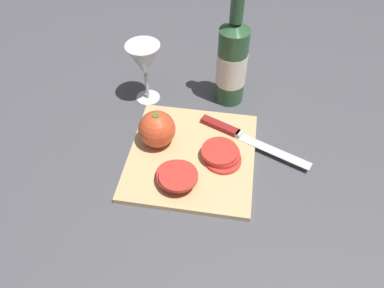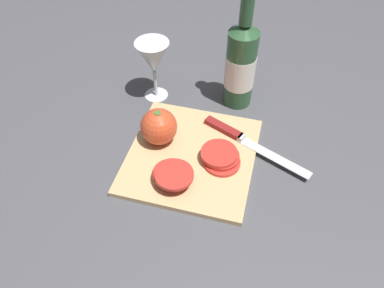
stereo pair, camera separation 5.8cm
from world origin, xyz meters
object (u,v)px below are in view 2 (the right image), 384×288
object	(u,v)px
wine_glass	(153,59)
whole_tomato	(159,127)
wine_bottle	(241,65)
tomato_slice_stack_near	(221,158)
knife	(235,135)
tomato_slice_stack_far	(172,174)

from	to	relation	value
wine_glass	whole_tomato	world-z (taller)	wine_glass
wine_bottle	tomato_slice_stack_near	world-z (taller)	wine_bottle
whole_tomato	knife	bearing A→B (deg)	107.97
tomato_slice_stack_near	whole_tomato	bearing A→B (deg)	-100.78
wine_glass	whole_tomato	bearing A→B (deg)	21.50
tomato_slice_stack_far	wine_bottle	bearing A→B (deg)	163.97
whole_tomato	wine_bottle	bearing A→B (deg)	143.14
wine_glass	whole_tomato	xyz separation A→B (m)	(0.17, 0.07, -0.06)
wine_bottle	wine_glass	size ratio (longest dim) A/B	1.97
wine_bottle	knife	bearing A→B (deg)	8.31
tomato_slice_stack_far	knife	bearing A→B (deg)	145.89
tomato_slice_stack_near	tomato_slice_stack_far	size ratio (longest dim) A/B	0.92
whole_tomato	tomato_slice_stack_near	distance (m)	0.16
wine_bottle	tomato_slice_stack_far	xyz separation A→B (m)	(0.31, -0.09, -0.09)
whole_tomato	knife	size ratio (longest dim) A/B	0.32
wine_bottle	tomato_slice_stack_near	xyz separation A→B (m)	(0.23, 0.00, -0.09)
wine_bottle	tomato_slice_stack_near	distance (m)	0.25
wine_glass	tomato_slice_stack_far	world-z (taller)	wine_glass
wine_bottle	knife	distance (m)	0.18
tomato_slice_stack_near	wine_bottle	bearing A→B (deg)	-179.23
wine_bottle	wine_glass	xyz separation A→B (m)	(0.03, -0.22, -0.00)
knife	wine_glass	bearing A→B (deg)	178.02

